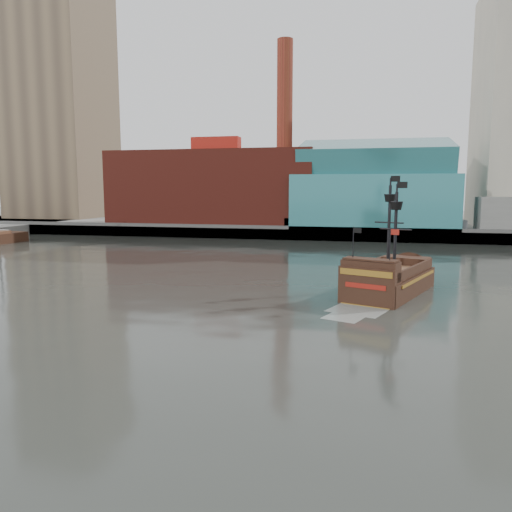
# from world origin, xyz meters

# --- Properties ---
(ground) EXTENTS (400.00, 400.00, 0.00)m
(ground) POSITION_xyz_m (0.00, 0.00, 0.00)
(ground) COLOR #252823
(ground) RESTS_ON ground
(promenade_far) EXTENTS (220.00, 60.00, 2.00)m
(promenade_far) POSITION_xyz_m (0.00, 92.00, 1.00)
(promenade_far) COLOR slate
(promenade_far) RESTS_ON ground
(seawall) EXTENTS (220.00, 1.00, 2.60)m
(seawall) POSITION_xyz_m (0.00, 62.50, 1.30)
(seawall) COLOR #4C4C49
(seawall) RESTS_ON ground
(skyline) EXTENTS (149.00, 45.00, 62.00)m
(skyline) POSITION_xyz_m (5.21, 84.56, 24.55)
(skyline) COLOR brown
(skyline) RESTS_ON promenade_far
(pirate_ship) EXTENTS (9.54, 15.82, 11.38)m
(pirate_ship) POSITION_xyz_m (11.64, 17.12, 1.03)
(pirate_ship) COLOR black
(pirate_ship) RESTS_ON ground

